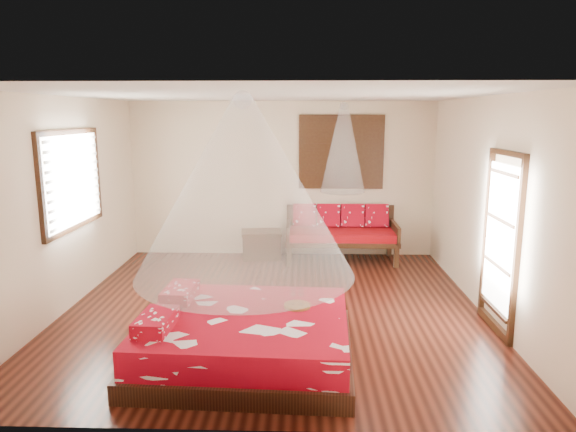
% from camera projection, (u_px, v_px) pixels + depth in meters
% --- Properties ---
extents(room, '(5.54, 5.54, 2.84)m').
position_uv_depth(room, '(273.00, 206.00, 6.65)').
color(room, black).
rests_on(room, ground).
extents(bed, '(2.28, 2.08, 0.65)m').
position_uv_depth(bed, '(245.00, 337.00, 5.42)').
color(bed, black).
rests_on(bed, floor).
extents(daybed, '(1.95, 0.87, 0.98)m').
position_uv_depth(daybed, '(341.00, 231.00, 9.13)').
color(daybed, black).
rests_on(daybed, floor).
extents(storage_chest, '(0.77, 0.60, 0.50)m').
position_uv_depth(storage_chest, '(262.00, 244.00, 9.29)').
color(storage_chest, black).
rests_on(storage_chest, floor).
extents(shutter_panel, '(1.52, 0.06, 1.32)m').
position_uv_depth(shutter_panel, '(341.00, 152.00, 9.18)').
color(shutter_panel, black).
rests_on(shutter_panel, wall_back).
extents(window_left, '(0.10, 1.74, 1.34)m').
position_uv_depth(window_left, '(72.00, 180.00, 6.87)').
color(window_left, black).
rests_on(window_left, wall_left).
extents(glazed_door, '(0.08, 1.02, 2.16)m').
position_uv_depth(glazed_door, '(500.00, 243.00, 6.04)').
color(glazed_door, black).
rests_on(glazed_door, floor).
extents(wine_tray, '(0.29, 0.29, 0.23)m').
position_uv_depth(wine_tray, '(297.00, 302.00, 5.58)').
color(wine_tray, brown).
rests_on(wine_tray, bed).
extents(mosquito_net_main, '(2.23, 2.23, 1.80)m').
position_uv_depth(mosquito_net_main, '(244.00, 187.00, 5.10)').
color(mosquito_net_main, white).
rests_on(mosquito_net_main, ceiling).
extents(mosquito_net_daybed, '(0.77, 0.77, 1.50)m').
position_uv_depth(mosquito_net_daybed, '(343.00, 148.00, 8.71)').
color(mosquito_net_daybed, white).
rests_on(mosquito_net_daybed, ceiling).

